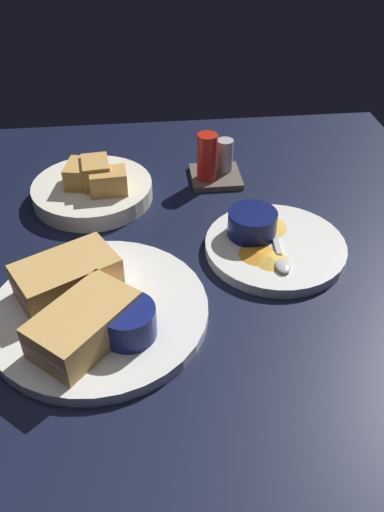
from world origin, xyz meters
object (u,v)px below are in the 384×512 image
(sandwich_half_near, at_px, (67,277))
(condiment_caddy, at_px, (214,163))
(ramekin_light_gravy, at_px, (252,223))
(spoon_by_gravy_ramekin, at_px, (281,260))
(plate_sandwich_main, at_px, (99,311))
(plate_chips_companion, at_px, (275,247))
(bread_basket_rear, at_px, (93,188))
(ramekin_dark_sauce, at_px, (128,321))
(spoon_by_dark_ramekin, at_px, (92,318))
(sandwich_half_far, at_px, (84,324))

(sandwich_half_near, distance_m, condiment_caddy, 0.38)
(ramekin_light_gravy, xyz_separation_m, spoon_by_gravy_ramekin, (0.03, -0.07, -0.02))
(plate_sandwich_main, relative_size, condiment_caddy, 3.02)
(plate_chips_companion, height_order, bread_basket_rear, bread_basket_rear)
(ramekin_dark_sauce, distance_m, spoon_by_dark_ramekin, 0.06)
(spoon_by_dark_ramekin, bearing_deg, plate_sandwich_main, 71.57)
(sandwich_half_far, height_order, ramekin_light_gravy, sandwich_half_far)
(sandwich_half_far, height_order, spoon_by_gravy_ramekin, sandwich_half_far)
(bread_basket_rear, bearing_deg, condiment_caddy, 11.38)
(plate_chips_companion, relative_size, condiment_caddy, 2.24)
(plate_sandwich_main, xyz_separation_m, ramekin_light_gravy, (0.23, 0.14, 0.03))
(sandwich_half_far, distance_m, ramekin_dark_sauce, 0.05)
(plate_sandwich_main, height_order, ramekin_dark_sauce, ramekin_dark_sauce)
(sandwich_half_far, distance_m, condiment_caddy, 0.44)
(ramekin_dark_sauce, height_order, condiment_caddy, condiment_caddy)
(plate_chips_companion, xyz_separation_m, ramekin_light_gravy, (-0.03, 0.03, 0.03))
(sandwich_half_near, bearing_deg, plate_sandwich_main, -43.38)
(sandwich_half_near, distance_m, spoon_by_gravy_ramekin, 0.30)
(ramekin_dark_sauce, relative_size, spoon_by_dark_ramekin, 0.75)
(spoon_by_dark_ramekin, bearing_deg, plate_chips_companion, 26.25)
(spoon_by_gravy_ramekin, bearing_deg, bread_basket_rear, 140.81)
(ramekin_light_gravy, bearing_deg, spoon_by_dark_ramekin, -146.11)
(ramekin_dark_sauce, bearing_deg, bread_basket_rear, 99.40)
(spoon_by_dark_ramekin, bearing_deg, ramekin_dark_sauce, -31.44)
(sandwich_half_far, xyz_separation_m, ramekin_light_gravy, (0.24, 0.19, -0.00))
(ramekin_light_gravy, bearing_deg, sandwich_half_near, -159.74)
(plate_sandwich_main, distance_m, ramekin_dark_sauce, 0.07)
(plate_chips_companion, bearing_deg, ramekin_light_gravy, 140.19)
(spoon_by_dark_ramekin, bearing_deg, ramekin_light_gravy, 33.89)
(ramekin_dark_sauce, xyz_separation_m, spoon_by_gravy_ramekin, (0.22, 0.12, -0.02))
(bread_basket_rear, bearing_deg, sandwich_half_near, -95.17)
(sandwich_half_near, relative_size, sandwich_half_far, 1.02)
(plate_chips_companion, height_order, condiment_caddy, condiment_caddy)
(ramekin_light_gravy, distance_m, condiment_caddy, 0.20)
(sandwich_half_near, height_order, spoon_by_dark_ramekin, sandwich_half_near)
(sandwich_half_near, bearing_deg, bread_basket_rear, 84.83)
(spoon_by_dark_ramekin, xyz_separation_m, plate_chips_companion, (0.27, 0.13, -0.01))
(sandwich_half_near, bearing_deg, plate_chips_companion, 13.59)
(plate_sandwich_main, bearing_deg, plate_chips_companion, 22.85)
(sandwich_half_far, xyz_separation_m, bread_basket_rear, (-0.00, 0.34, -0.02))
(plate_sandwich_main, relative_size, ramekin_light_gravy, 3.84)
(ramekin_light_gravy, relative_size, condiment_caddy, 0.79)
(ramekin_dark_sauce, height_order, spoon_by_dark_ramekin, ramekin_dark_sauce)
(sandwich_half_near, distance_m, bread_basket_rear, 0.25)
(plate_sandwich_main, relative_size, sandwich_half_near, 1.91)
(ramekin_dark_sauce, xyz_separation_m, bread_basket_rear, (-0.06, 0.34, -0.02))
(sandwich_half_near, relative_size, ramekin_light_gravy, 2.01)
(plate_chips_companion, bearing_deg, condiment_caddy, 105.80)
(ramekin_dark_sauce, bearing_deg, spoon_by_dark_ramekin, 148.56)
(ramekin_light_gravy, distance_m, bread_basket_rear, 0.29)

